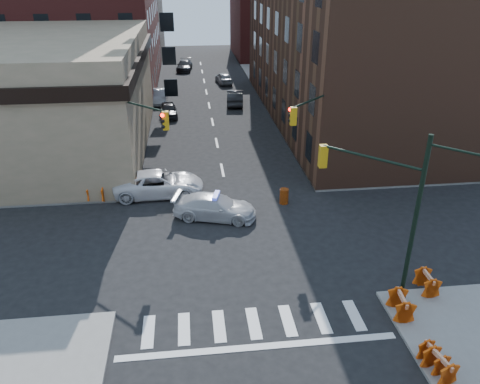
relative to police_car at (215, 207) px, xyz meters
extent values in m
plane|color=black|center=(1.03, -2.78, -0.73)|extent=(140.00, 140.00, 0.00)
cube|color=gray|center=(-21.97, 29.97, -0.66)|extent=(34.00, 54.50, 0.15)
cube|color=gray|center=(24.03, 29.97, -0.66)|extent=(34.00, 54.50, 0.15)
cube|color=#9B8266|center=(-15.97, 13.72, 3.77)|extent=(22.00, 22.00, 9.00)
cube|color=#533021|center=(14.03, 19.72, 6.27)|extent=(14.00, 34.00, 14.00)
cube|color=brown|center=(-14.97, 59.22, 7.27)|extent=(20.00, 18.00, 16.00)
cube|color=#581E1C|center=(15.03, 55.22, 5.27)|extent=(16.00, 16.00, 12.00)
cylinder|color=black|center=(7.83, -9.08, 3.42)|extent=(0.20, 0.20, 8.00)
cylinder|color=black|center=(7.83, -9.08, -0.33)|extent=(0.44, 0.44, 0.50)
cylinder|color=black|center=(6.24, -7.49, 5.92)|extent=(3.27, 3.27, 0.12)
cube|color=#BF8C0C|center=(4.65, -5.90, 5.42)|extent=(0.35, 0.35, 1.05)
sphere|color=#FF0C05|center=(4.81, -5.75, 5.77)|extent=(0.22, 0.22, 0.22)
sphere|color=black|center=(4.81, -5.75, 5.44)|extent=(0.22, 0.22, 0.22)
sphere|color=black|center=(4.81, -5.75, 5.11)|extent=(0.22, 0.22, 0.22)
cylinder|color=black|center=(8.68, -9.93, 7.02)|extent=(1.91, 1.91, 0.10)
cylinder|color=black|center=(-5.77, 3.52, 3.42)|extent=(0.20, 0.20, 8.00)
cylinder|color=black|center=(-5.77, 3.52, -0.33)|extent=(0.44, 0.44, 0.50)
cylinder|color=black|center=(-4.18, 1.92, 5.92)|extent=(3.27, 3.27, 0.12)
cube|color=#BF8C0C|center=(-2.59, 0.33, 5.42)|extent=(0.35, 0.35, 1.05)
sphere|color=#FF0C05|center=(-2.74, 0.18, 5.77)|extent=(0.22, 0.22, 0.22)
sphere|color=black|center=(-2.74, 0.18, 5.44)|extent=(0.22, 0.22, 0.22)
sphere|color=black|center=(-2.74, 0.18, 5.11)|extent=(0.22, 0.22, 0.22)
cylinder|color=black|center=(7.83, 3.52, 3.42)|extent=(0.20, 0.20, 8.00)
cylinder|color=black|center=(7.83, 3.52, -0.33)|extent=(0.44, 0.44, 0.50)
cylinder|color=black|center=(6.24, 1.92, 5.92)|extent=(3.27, 3.27, 0.12)
cube|color=#BF8C0C|center=(4.65, 0.33, 5.42)|extent=(0.35, 0.35, 1.05)
sphere|color=#FF0C05|center=(4.49, 0.49, 5.77)|extent=(0.22, 0.22, 0.22)
sphere|color=black|center=(4.49, 0.49, 5.44)|extent=(0.22, 0.22, 0.22)
sphere|color=black|center=(4.49, 0.49, 5.11)|extent=(0.22, 0.22, 0.22)
cylinder|color=black|center=(8.53, 23.22, 0.72)|extent=(0.24, 0.24, 2.60)
sphere|color=brown|center=(8.53, 23.22, 2.77)|extent=(3.00, 3.00, 3.00)
cylinder|color=black|center=(8.53, 31.22, 0.72)|extent=(0.24, 0.24, 2.60)
sphere|color=brown|center=(8.53, 31.22, 2.77)|extent=(3.00, 3.00, 3.00)
imported|color=silver|center=(0.00, 0.00, 0.00)|extent=(5.39, 3.30, 1.46)
imported|color=silver|center=(-3.50, 3.58, 0.09)|extent=(5.96, 2.83, 1.64)
imported|color=black|center=(-3.25, 21.56, -0.04)|extent=(1.95, 4.16, 1.38)
imported|color=#979AA0|center=(-4.33, 26.88, 0.01)|extent=(1.61, 4.53, 1.49)
imported|color=black|center=(-1.47, 44.16, -0.01)|extent=(2.57, 5.17, 1.44)
imported|color=black|center=(3.91, 25.34, 0.08)|extent=(2.21, 5.04, 1.61)
imported|color=gray|center=(3.53, 35.51, -0.01)|extent=(2.20, 4.42, 1.45)
imported|color=black|center=(-8.60, 3.22, 0.21)|extent=(0.64, 0.48, 1.58)
imported|color=black|center=(-10.98, 3.28, 0.24)|extent=(0.91, 0.77, 1.64)
imported|color=#222833|center=(-10.32, 4.96, 0.21)|extent=(1.00, 0.73, 1.58)
cylinder|color=orange|center=(4.56, 1.38, -0.22)|extent=(0.60, 0.60, 1.01)
cylinder|color=#CF6809|center=(-2.49, 2.82, -0.23)|extent=(0.57, 0.57, 1.00)
camera|label=1|loc=(-1.35, -25.07, 13.27)|focal=35.00mm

